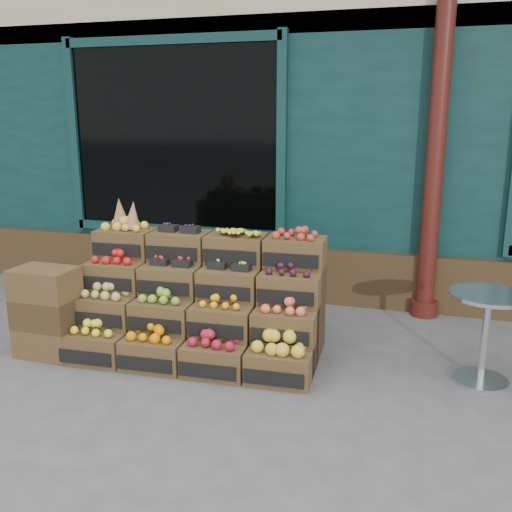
# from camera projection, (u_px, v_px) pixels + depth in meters

# --- Properties ---
(ground) EXTENTS (60.00, 60.00, 0.00)m
(ground) POSITION_uv_depth(u_px,v_px,m) (255.00, 388.00, 4.30)
(ground) COLOR #4D4D50
(ground) RESTS_ON ground
(shop_facade) EXTENTS (12.00, 6.24, 4.80)m
(shop_facade) POSITION_uv_depth(u_px,v_px,m) (354.00, 87.00, 8.47)
(shop_facade) COLOR #0C2B2A
(shop_facade) RESTS_ON ground
(crate_display) EXTENTS (2.10, 1.10, 1.29)m
(crate_display) POSITION_uv_depth(u_px,v_px,m) (200.00, 307.00, 4.91)
(crate_display) COLOR #49361C
(crate_display) RESTS_ON ground
(spare_crates) EXTENTS (0.52, 0.36, 0.77)m
(spare_crates) POSITION_uv_depth(u_px,v_px,m) (47.00, 312.00, 4.82)
(spare_crates) COLOR #49361C
(spare_crates) RESTS_ON ground
(bistro_table) EXTENTS (0.57, 0.57, 0.72)m
(bistro_table) POSITION_uv_depth(u_px,v_px,m) (486.00, 327.00, 4.30)
(bistro_table) COLOR #B4B6BC
(bistro_table) RESTS_ON ground
(shopkeeper) EXTENTS (0.87, 0.67, 2.14)m
(shopkeeper) POSITION_uv_depth(u_px,v_px,m) (191.00, 191.00, 7.20)
(shopkeeper) COLOR #1C6429
(shopkeeper) RESTS_ON ground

